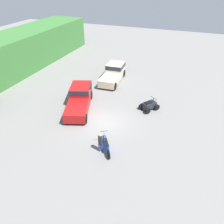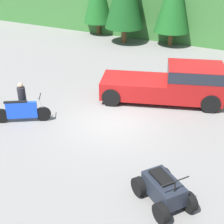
{
  "view_description": "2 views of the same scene",
  "coord_description": "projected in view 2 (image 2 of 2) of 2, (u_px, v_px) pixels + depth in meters",
  "views": [
    {
      "loc": [
        -14.99,
        -6.66,
        11.59
      ],
      "look_at": [
        0.43,
        -0.76,
        0.95
      ],
      "focal_mm": 35.0,
      "sensor_mm": 36.0,
      "label": 1
    },
    {
      "loc": [
        5.48,
        -10.33,
        6.76
      ],
      "look_at": [
        0.43,
        -0.76,
        0.95
      ],
      "focal_mm": 50.0,
      "sensor_mm": 36.0,
      "label": 2
    }
  ],
  "objects": [
    {
      "name": "hillside_backdrop",
      "position": [
        205.0,
        7.0,
        24.85
      ],
      "size": [
        44.0,
        6.0,
        4.73
      ],
      "color": "#387033",
      "rests_on": "ground_plane"
    },
    {
      "name": "ground_plane",
      "position": [
        111.0,
        122.0,
        13.5
      ],
      "size": [
        80.0,
        80.0,
        0.0
      ],
      "primitive_type": "plane",
      "color": "slate"
    },
    {
      "name": "rider_person",
      "position": [
        22.0,
        99.0,
        13.49
      ],
      "size": [
        0.47,
        0.47,
        1.64
      ],
      "rotation": [
        0.0,
        0.0,
        0.58
      ],
      "color": "navy",
      "rests_on": "ground_plane"
    },
    {
      "name": "pickup_truck_red",
      "position": [
        174.0,
        82.0,
        14.83
      ],
      "size": [
        6.03,
        3.76,
        1.87
      ],
      "rotation": [
        0.0,
        0.0,
        0.34
      ],
      "color": "maroon",
      "rests_on": "ground_plane"
    },
    {
      "name": "dirt_bike",
      "position": [
        22.0,
        111.0,
        13.28
      ],
      "size": [
        2.06,
        1.44,
        1.2
      ],
      "rotation": [
        0.0,
        0.0,
        0.59
      ],
      "color": "black",
      "rests_on": "ground_plane"
    },
    {
      "name": "quad_atv",
      "position": [
        163.0,
        190.0,
        9.1
      ],
      "size": [
        2.13,
        1.99,
        1.17
      ],
      "rotation": [
        0.0,
        0.0,
        -0.62
      ],
      "color": "black",
      "rests_on": "ground_plane"
    }
  ]
}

